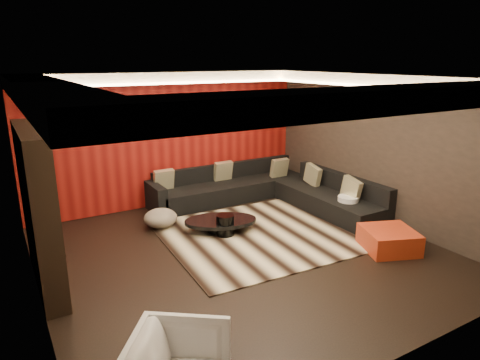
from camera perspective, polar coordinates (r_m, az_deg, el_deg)
floor at (r=7.06m, az=0.38°, el=-9.82°), size 6.00×6.00×0.02m
ceiling at (r=6.36m, az=0.43°, el=13.73°), size 6.00×6.00×0.02m
wall_back at (r=9.22m, az=-9.29°, el=5.38°), size 6.00×0.02×2.80m
wall_left at (r=5.70m, az=-26.56°, el=-2.67°), size 0.02×6.00×2.80m
wall_right at (r=8.48m, az=18.18°, el=3.87°), size 0.02×6.00×2.80m
red_feature_wall at (r=9.18m, az=-9.20°, el=5.34°), size 5.98×0.05×2.78m
soffit_back at (r=8.79m, az=-8.91°, el=13.36°), size 6.00×0.60×0.22m
soffit_front at (r=4.29m, az=19.62°, el=10.17°), size 6.00×0.60×0.22m
soffit_left at (r=5.49m, az=-24.98°, el=10.68°), size 0.60×4.80×0.22m
soffit_right at (r=8.09m, az=17.49°, el=12.63°), size 0.60×4.80×0.22m
cove_back at (r=8.48m, az=-8.00°, el=12.70°), size 4.80×0.08×0.04m
cove_front at (r=4.52m, az=16.21°, el=9.55°), size 4.80×0.08×0.04m
cove_left at (r=5.55m, az=-21.35°, el=10.17°), size 0.08×4.80×0.04m
cove_right at (r=7.85m, az=15.72°, el=12.03°), size 0.08×4.80×0.04m
tv_surround at (r=6.37m, az=-25.25°, el=-3.51°), size 0.30×2.00×2.20m
tv_screen at (r=6.29m, az=-24.19°, el=-0.28°), size 0.04×1.30×0.80m
tv_shelf at (r=6.52m, az=-23.44°, el=-6.63°), size 0.04×1.60×0.04m
rug at (r=7.91m, az=4.83°, el=-6.77°), size 4.14×3.19×0.02m
coffee_table at (r=7.84m, az=-2.59°, el=-6.00°), size 1.69×1.69×0.22m
drum_stool at (r=7.63m, az=-2.00°, el=-6.01°), size 0.41×0.41×0.37m
striped_pouf at (r=8.13m, az=-10.54°, el=-5.00°), size 0.75×0.75×0.34m
white_side_table at (r=8.56m, az=14.13°, el=-3.72°), size 0.50×0.50×0.49m
orange_ottoman at (r=7.51m, az=19.23°, el=-7.54°), size 1.03×1.03×0.35m
sectional_sofa at (r=9.29m, az=3.66°, el=-1.60°), size 3.65×3.50×0.75m
throw_pillows at (r=9.19m, az=3.34°, el=0.54°), size 3.19×2.83×0.50m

